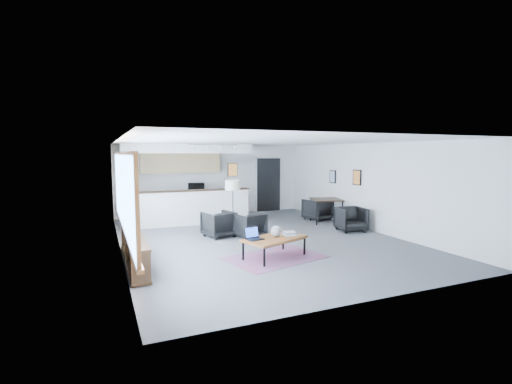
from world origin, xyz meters
name	(u,v)px	position (x,y,z in m)	size (l,w,h in m)	color
room	(260,191)	(0.00, 0.00, 1.30)	(7.02, 9.02, 2.62)	#4C4C4F
window	(123,194)	(-3.46, -0.90, 1.46)	(0.10, 5.95, 1.66)	#8CBFFF
console	(134,249)	(-3.30, -1.05, 0.33)	(0.35, 3.00, 0.80)	black
kitchenette	(185,180)	(-1.20, 3.71, 1.38)	(4.20, 1.96, 2.60)	white
doorway	(268,184)	(2.30, 4.42, 1.07)	(1.10, 0.12, 2.15)	black
track_light	(214,146)	(-0.59, 2.20, 2.53)	(1.60, 0.07, 0.15)	silver
wall_art_lower	(357,177)	(3.47, 0.40, 1.55)	(0.03, 0.38, 0.48)	black
wall_art_upper	(333,177)	(3.47, 1.70, 1.50)	(0.03, 0.34, 0.44)	black
kilim_rug	(275,257)	(-0.40, -1.75, 0.01)	(2.34, 1.86, 0.01)	#5C324B
coffee_table	(275,239)	(-0.40, -1.75, 0.42)	(1.57, 1.20, 0.46)	brown
laptop	(253,236)	(-0.89, -1.70, 0.53)	(0.40, 0.35, 0.25)	black
ceramic_pot	(277,231)	(-0.34, -1.71, 0.58)	(0.25, 0.25, 0.25)	gray
book_stack	(290,233)	(0.01, -1.67, 0.50)	(0.31, 0.26, 0.09)	silver
coaster	(283,239)	(-0.30, -1.94, 0.46)	(0.11, 0.11, 0.01)	#E5590C
armchair_left	(219,223)	(-0.92, 0.72, 0.39)	(0.76, 0.71, 0.78)	black
armchair_right	(249,224)	(-0.18, 0.33, 0.38)	(0.73, 0.68, 0.75)	black
floor_lamp	(233,187)	(-0.34, 1.18, 1.32)	(0.54, 0.54, 1.52)	black
dining_table	(326,201)	(3.00, 1.36, 0.72)	(1.19, 1.19, 0.80)	black
dining_chair_near	(351,220)	(2.91, -0.10, 0.33)	(0.65, 0.61, 0.67)	black
dining_chair_far	(317,210)	(3.00, 1.88, 0.35)	(0.67, 0.63, 0.69)	black
microwave	(196,186)	(-0.69, 4.15, 1.11)	(0.54, 0.30, 0.37)	black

